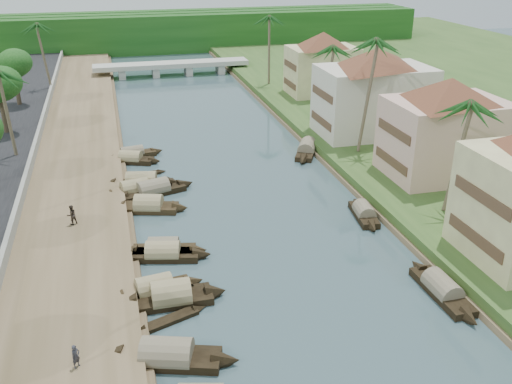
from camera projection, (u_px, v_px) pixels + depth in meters
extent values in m
plane|color=#364C52|center=(293.00, 285.00, 40.99)|extent=(220.00, 220.00, 0.00)
cube|color=brown|center=(71.00, 194.00, 54.85)|extent=(10.00, 180.00, 0.80)
cube|color=#2D4A1D|center=(401.00, 160.00, 62.82)|extent=(16.00, 180.00, 1.20)
cube|color=gray|center=(23.00, 189.00, 53.50)|extent=(0.40, 180.00, 1.10)
cube|color=#123E11|center=(158.00, 35.00, 123.46)|extent=(120.00, 4.00, 8.00)
cube|color=#123E11|center=(156.00, 31.00, 127.88)|extent=(120.00, 4.00, 8.00)
cube|color=#123E11|center=(154.00, 28.00, 132.31)|extent=(120.00, 4.00, 8.00)
cube|color=#A5A69B|center=(172.00, 64.00, 103.91)|extent=(28.00, 4.00, 0.80)
cube|color=#A5A69B|center=(122.00, 73.00, 102.28)|extent=(1.20, 3.50, 1.80)
cube|color=#A5A69B|center=(155.00, 71.00, 103.66)|extent=(1.20, 3.50, 1.80)
cube|color=#A5A69B|center=(188.00, 70.00, 105.04)|extent=(1.20, 3.50, 1.80)
cube|color=#A5A69B|center=(220.00, 68.00, 106.42)|extent=(1.20, 3.50, 1.80)
cube|color=#4F3624|center=(475.00, 238.00, 40.90)|extent=(0.10, 6.40, 0.90)
cube|color=#4F3624|center=(482.00, 197.00, 39.61)|extent=(0.10, 6.40, 0.90)
cube|color=#CE9E91|center=(444.00, 138.00, 55.98)|extent=(11.00, 8.00, 7.50)
pyramid|color=brown|center=(451.00, 89.00, 54.02)|extent=(14.11, 14.11, 2.20)
cube|color=#4F3624|center=(391.00, 161.00, 55.46)|extent=(0.10, 6.40, 0.90)
cube|color=#4F3624|center=(394.00, 131.00, 54.25)|extent=(0.10, 6.40, 0.90)
cube|color=beige|center=(373.00, 101.00, 68.04)|extent=(13.00, 8.00, 8.00)
pyramid|color=brown|center=(377.00, 58.00, 65.97)|extent=(15.59, 15.59, 2.20)
cube|color=#4F3624|center=(321.00, 121.00, 67.34)|extent=(0.10, 6.40, 0.90)
cube|color=#4F3624|center=(322.00, 94.00, 66.05)|extent=(0.10, 6.40, 0.90)
cube|color=beige|center=(322.00, 71.00, 86.17)|extent=(10.00, 7.00, 7.00)
pyramid|color=brown|center=(323.00, 39.00, 84.31)|extent=(12.62, 12.62, 2.20)
cube|color=#4F3624|center=(290.00, 84.00, 85.72)|extent=(0.10, 5.60, 0.90)
cube|color=#4F3624|center=(290.00, 65.00, 84.59)|extent=(0.10, 5.60, 0.90)
cube|color=black|center=(167.00, 360.00, 33.45)|extent=(6.61, 3.86, 0.70)
cone|color=black|center=(226.00, 361.00, 33.22)|extent=(2.28, 2.28, 2.01)
cone|color=black|center=(109.00, 356.00, 33.61)|extent=(2.28, 2.28, 2.01)
cylinder|color=#7C6F5D|center=(167.00, 354.00, 33.30)|extent=(5.22, 3.48, 2.09)
cube|color=black|center=(155.00, 292.00, 39.85)|extent=(5.41, 2.53, 0.70)
cone|color=black|center=(194.00, 282.00, 40.87)|extent=(1.73, 1.80, 1.75)
cone|color=black|center=(113.00, 301.00, 38.78)|extent=(1.73, 1.80, 1.75)
cylinder|color=#988E60|center=(154.00, 288.00, 39.70)|extent=(4.21, 2.42, 1.84)
cube|color=black|center=(171.00, 300.00, 38.98)|extent=(5.59, 2.16, 0.70)
cone|color=black|center=(216.00, 293.00, 39.67)|extent=(1.65, 1.94, 2.11)
cone|color=black|center=(125.00, 306.00, 38.24)|extent=(1.65, 1.94, 2.11)
cylinder|color=#988E60|center=(171.00, 295.00, 38.83)|extent=(4.27, 2.24, 2.24)
cube|color=black|center=(164.00, 252.00, 44.94)|extent=(5.23, 2.82, 0.70)
cone|color=black|center=(199.00, 251.00, 44.99)|extent=(1.77, 1.88, 1.76)
cone|color=black|center=(129.00, 252.00, 44.82)|extent=(1.77, 1.88, 1.76)
cylinder|color=#7C6F5D|center=(164.00, 248.00, 44.78)|extent=(4.10, 2.63, 1.85)
cube|color=black|center=(163.00, 256.00, 44.39)|extent=(5.77, 3.00, 0.70)
cone|color=black|center=(203.00, 255.00, 44.40)|extent=(1.91, 1.89, 1.74)
cone|color=black|center=(124.00, 256.00, 44.32)|extent=(1.91, 1.89, 1.74)
cylinder|color=#988E60|center=(163.00, 252.00, 44.24)|extent=(4.52, 2.75, 1.80)
cube|color=black|center=(149.00, 209.00, 52.24)|extent=(5.58, 3.35, 0.70)
cone|color=black|center=(181.00, 208.00, 52.13)|extent=(1.97, 2.12, 1.93)
cone|color=black|center=(117.00, 208.00, 52.29)|extent=(1.97, 2.12, 1.93)
cylinder|color=#988E60|center=(149.00, 205.00, 52.09)|extent=(4.42, 3.07, 2.03)
cube|color=black|center=(154.00, 193.00, 55.60)|extent=(6.54, 3.63, 0.70)
cone|color=black|center=(186.00, 184.00, 57.24)|extent=(2.20, 2.13, 1.88)
cone|color=black|center=(119.00, 200.00, 53.89)|extent=(2.20, 2.13, 1.88)
cylinder|color=#7C6F5D|center=(153.00, 189.00, 55.44)|extent=(5.15, 3.27, 1.94)
cube|color=black|center=(135.00, 192.00, 55.69)|extent=(5.74, 2.94, 0.70)
cone|color=black|center=(165.00, 186.00, 56.93)|extent=(1.89, 1.92, 1.79)
cone|color=black|center=(104.00, 197.00, 54.39)|extent=(1.89, 1.92, 1.79)
cylinder|color=#988E60|center=(135.00, 189.00, 55.54)|extent=(4.49, 2.73, 1.87)
cube|color=black|center=(142.00, 186.00, 57.15)|extent=(6.48, 3.29, 0.70)
cone|color=black|center=(176.00, 184.00, 57.29)|extent=(2.14, 2.22, 2.11)
cone|color=black|center=(107.00, 186.00, 56.94)|extent=(2.14, 2.22, 2.11)
cylinder|color=#988E60|center=(142.00, 182.00, 56.99)|extent=(5.07, 3.09, 2.21)
cube|color=black|center=(133.00, 156.00, 65.13)|extent=(5.45, 2.38, 0.70)
cone|color=black|center=(157.00, 151.00, 66.22)|extent=(1.70, 1.56, 1.49)
cone|color=black|center=(107.00, 159.00, 63.97)|extent=(1.70, 1.56, 1.49)
cylinder|color=#7C6F5D|center=(132.00, 152.00, 64.97)|extent=(4.23, 2.22, 1.52)
cube|color=black|center=(131.00, 161.00, 63.52)|extent=(5.24, 3.34, 0.70)
cone|color=black|center=(155.00, 161.00, 63.18)|extent=(1.87, 1.89, 1.62)
cone|color=black|center=(107.00, 159.00, 63.79)|extent=(1.87, 1.89, 1.62)
cylinder|color=#988E60|center=(131.00, 158.00, 63.36)|extent=(4.16, 2.97, 1.69)
cube|color=black|center=(442.00, 292.00, 39.83)|extent=(1.80, 6.09, 0.70)
cone|color=black|center=(417.00, 267.00, 42.77)|extent=(1.57, 1.74, 1.75)
cone|color=black|center=(470.00, 320.00, 36.82)|extent=(1.57, 1.74, 1.75)
cylinder|color=#7C6F5D|center=(442.00, 288.00, 39.68)|extent=(1.85, 4.66, 1.79)
cube|color=black|center=(364.00, 215.00, 50.98)|extent=(2.18, 5.04, 0.70)
cone|color=black|center=(355.00, 202.00, 53.40)|extent=(1.57, 1.57, 1.55)
cone|color=black|center=(373.00, 228.00, 48.48)|extent=(1.57, 1.57, 1.55)
cylinder|color=#7C6F5D|center=(364.00, 212.00, 50.82)|extent=(2.09, 3.91, 1.61)
cube|color=black|center=(307.00, 151.00, 66.54)|extent=(4.68, 6.80, 0.70)
cone|color=black|center=(311.00, 140.00, 69.81)|extent=(2.38, 2.45, 1.93)
cone|color=black|center=(303.00, 161.00, 63.20)|extent=(2.38, 2.45, 1.93)
cylinder|color=#7C6F5D|center=(307.00, 148.00, 66.38)|extent=(4.05, 5.43, 1.98)
cube|color=black|center=(170.00, 320.00, 37.05)|extent=(4.03, 2.24, 0.35)
cone|color=black|center=(199.00, 309.00, 38.23)|extent=(1.24, 1.18, 0.88)
cone|color=black|center=(138.00, 333.00, 35.87)|extent=(1.24, 1.18, 0.88)
cube|color=black|center=(143.00, 175.00, 59.96)|extent=(3.77, 1.65, 0.35)
cone|color=black|center=(162.00, 172.00, 60.89)|extent=(1.08, 0.95, 0.74)
cone|color=black|center=(124.00, 179.00, 59.03)|extent=(1.08, 0.95, 0.74)
cylinder|color=brown|center=(454.00, 158.00, 47.75)|extent=(1.67, 0.36, 9.59)
sphere|color=#184818|center=(462.00, 104.00, 45.88)|extent=(3.20, 3.20, 3.20)
cylinder|color=brown|center=(364.00, 97.00, 61.06)|extent=(1.73, 0.36, 12.28)
sphere|color=#184818|center=(369.00, 41.00, 58.67)|extent=(3.20, 3.20, 3.20)
cylinder|color=brown|center=(326.00, 82.00, 74.18)|extent=(1.51, 0.36, 9.20)
sphere|color=#184818|center=(328.00, 48.00, 72.39)|extent=(3.20, 3.20, 3.20)
cylinder|color=brown|center=(8.00, 114.00, 60.03)|extent=(0.70, 0.36, 9.08)
sphere|color=#184818|center=(1.00, 73.00, 58.27)|extent=(3.20, 3.20, 3.20)
cylinder|color=brown|center=(269.00, 50.00, 91.31)|extent=(0.37, 0.36, 10.76)
sphere|color=#184818|center=(269.00, 17.00, 89.22)|extent=(3.20, 3.20, 3.20)
cylinder|color=brown|center=(45.00, 56.00, 88.08)|extent=(1.26, 0.36, 9.88)
sphere|color=#184818|center=(41.00, 24.00, 86.16)|extent=(3.20, 3.20, 3.20)
cylinder|color=#453927|center=(4.00, 116.00, 68.45)|extent=(0.60, 0.60, 4.01)
cylinder|color=#453927|center=(17.00, 91.00, 80.20)|extent=(0.60, 0.60, 3.92)
ellipsoid|color=#123E11|center=(13.00, 64.00, 78.69)|extent=(4.61, 4.61, 3.79)
cylinder|color=#453927|center=(399.00, 110.00, 72.42)|extent=(0.60, 0.60, 3.72)
ellipsoid|color=#123E11|center=(402.00, 82.00, 70.98)|extent=(4.14, 4.14, 3.40)
imported|color=#2A2A32|center=(76.00, 356.00, 31.73)|extent=(0.63, 0.62, 1.46)
imported|color=#332924|center=(72.00, 215.00, 47.77)|extent=(1.05, 0.99, 1.72)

